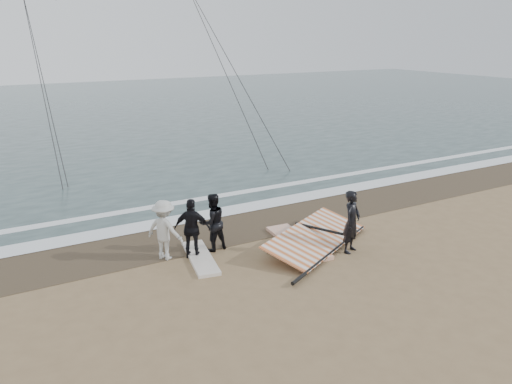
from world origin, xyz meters
TOP-DOWN VIEW (x-y plane):
  - ground at (0.00, 0.00)m, footprint 120.00×120.00m
  - sea at (0.00, 33.00)m, footprint 120.00×54.00m
  - wet_sand at (0.00, 4.50)m, footprint 120.00×2.80m
  - foam_near at (0.00, 5.90)m, footprint 120.00×0.90m
  - foam_far at (0.00, 7.60)m, footprint 120.00×0.45m
  - man_main at (1.71, 1.13)m, footprint 0.79×0.69m
  - board_white at (0.69, 2.30)m, footprint 0.99×2.82m
  - board_cream at (-2.28, 2.73)m, footprint 1.01×2.37m
  - trio_cluster at (-2.46, 3.16)m, footprint 2.44×1.38m
  - sail_rig at (1.01, 2.05)m, footprint 4.16×3.41m

SIDE VIEW (x-z plane):
  - ground at x=0.00m, z-range 0.00..0.00m
  - wet_sand at x=0.00m, z-range 0.00..0.01m
  - sea at x=0.00m, z-range 0.00..0.02m
  - foam_near at x=0.00m, z-range 0.02..0.03m
  - foam_far at x=0.00m, z-range 0.02..0.03m
  - board_cream at x=-2.28m, z-range 0.00..0.10m
  - board_white at x=0.69m, z-range 0.00..0.11m
  - sail_rig at x=1.01m, z-range -0.06..0.45m
  - trio_cluster at x=-2.46m, z-range -0.01..1.71m
  - man_main at x=1.71m, z-range 0.00..1.83m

